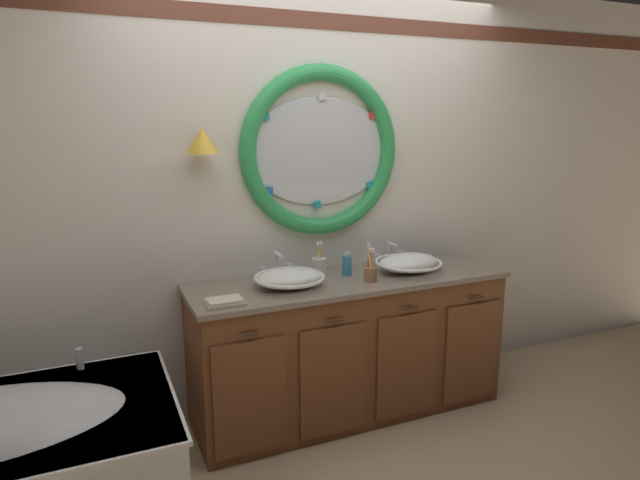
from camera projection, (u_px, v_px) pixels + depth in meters
ground_plane at (355, 435)px, 3.15m from camera, size 14.00×14.00×0.00m
back_wall_assembly at (314, 193)px, 3.38m from camera, size 6.40×0.26×2.60m
vanity_counter at (349, 345)px, 3.33m from camera, size 1.91×0.60×0.86m
sink_basin_left at (290, 278)px, 3.05m from camera, size 0.40×0.40×0.11m
sink_basin_right at (408, 263)px, 3.35m from camera, size 0.41×0.41×0.11m
faucet_set_left at (276, 266)px, 3.24m from camera, size 0.22×0.15×0.15m
faucet_set_right at (390, 255)px, 3.55m from camera, size 0.23×0.12×0.14m
toothbrush_holder_left at (320, 265)px, 3.30m from camera, size 0.09×0.09×0.20m
toothbrush_holder_right at (370, 272)px, 3.16m from camera, size 0.08×0.08×0.22m
soap_dispenser at (347, 265)px, 3.27m from camera, size 0.06×0.06×0.15m
folded_hand_towel at (225, 302)px, 2.77m from camera, size 0.19×0.13×0.03m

